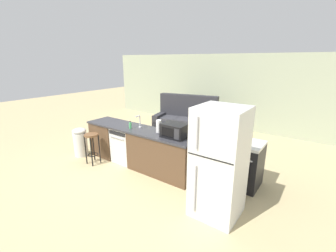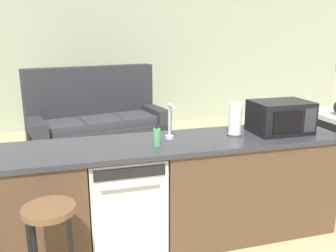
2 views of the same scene
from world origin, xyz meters
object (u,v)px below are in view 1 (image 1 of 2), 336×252
at_px(soap_bottle, 130,125).
at_px(kettle, 232,137).
at_px(paper_towel_roll, 159,127).
at_px(bar_stool, 92,142).
at_px(dishwasher, 127,144).
at_px(trash_bin, 80,142).
at_px(microwave, 175,130).
at_px(couch, 186,122).
at_px(stove_range, 241,163).
at_px(refrigerator, 219,163).

relative_size(soap_bottle, kettle, 0.86).
distance_m(paper_towel_roll, bar_stool, 1.72).
relative_size(dishwasher, trash_bin, 1.14).
xyz_separation_m(bar_stool, trash_bin, (-0.64, 0.10, -0.16)).
bearing_deg(microwave, soap_bottle, -175.18).
distance_m(soap_bottle, couch, 2.88).
bearing_deg(bar_stool, couch, 80.41).
bearing_deg(soap_bottle, trash_bin, -164.87).
distance_m(microwave, kettle, 1.12).
bearing_deg(stove_range, trash_bin, -164.71).
height_order(kettle, bar_stool, kettle).
bearing_deg(refrigerator, soap_bottle, 169.13).
bearing_deg(soap_bottle, paper_towel_roll, 9.73).
bearing_deg(refrigerator, trash_bin, 179.08).
distance_m(refrigerator, paper_towel_roll, 1.73).
xyz_separation_m(bar_stool, couch, (0.56, 3.31, -0.14)).
distance_m(kettle, trash_bin, 3.79).
height_order(refrigerator, microwave, refrigerator).
distance_m(kettle, bar_stool, 3.18).
xyz_separation_m(dishwasher, soap_bottle, (0.25, -0.10, 0.55)).
bearing_deg(couch, stove_range, -39.90).
height_order(stove_range, refrigerator, refrigerator).
relative_size(kettle, bar_stool, 0.28).
bearing_deg(paper_towel_roll, trash_bin, -166.65).
bearing_deg(kettle, soap_bottle, -166.59).
bearing_deg(refrigerator, microwave, 155.47).
xyz_separation_m(stove_range, refrigerator, (-0.00, -1.10, 0.43)).
bearing_deg(microwave, paper_towel_roll, 176.31).
relative_size(dishwasher, bar_stool, 1.14).
xyz_separation_m(soap_bottle, trash_bin, (-1.44, -0.39, -0.59)).
distance_m(dishwasher, stove_range, 2.66).
height_order(paper_towel_roll, trash_bin, paper_towel_roll).
bearing_deg(kettle, refrigerator, -80.34).
height_order(dishwasher, refrigerator, refrigerator).
xyz_separation_m(dishwasher, microwave, (1.40, -0.00, 0.62)).
bearing_deg(dishwasher, soap_bottle, -21.51).
height_order(dishwasher, microwave, microwave).
height_order(microwave, trash_bin, microwave).
xyz_separation_m(paper_towel_roll, bar_stool, (-1.52, -0.62, -0.50)).
height_order(stove_range, kettle, kettle).
height_order(soap_bottle, trash_bin, soap_bottle).
bearing_deg(bar_stool, stove_range, 19.91).
distance_m(stove_range, paper_towel_roll, 1.81).
bearing_deg(bar_stool, soap_bottle, 31.73).
relative_size(bar_stool, couch, 0.34).
distance_m(refrigerator, microwave, 1.33).
bearing_deg(microwave, couch, 117.10).
bearing_deg(soap_bottle, dishwasher, 158.49).
xyz_separation_m(microwave, paper_towel_roll, (-0.42, 0.03, -0.00)).
bearing_deg(dishwasher, paper_towel_roll, 1.53).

